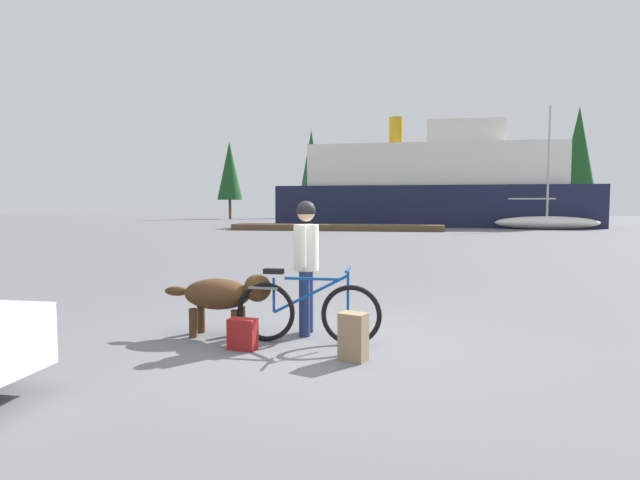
{
  "coord_description": "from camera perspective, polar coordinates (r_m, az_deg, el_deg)",
  "views": [
    {
      "loc": [
        0.94,
        -5.75,
        1.65
      ],
      "look_at": [
        -0.23,
        0.95,
        1.19
      ],
      "focal_mm": 28.41,
      "sensor_mm": 36.0,
      "label": 1
    }
  ],
  "objects": [
    {
      "name": "pine_tree_far_left",
      "position": [
        62.51,
        -10.15,
        7.69
      ],
      "size": [
        3.0,
        3.0,
        9.33
      ],
      "color": "#4C331E",
      "rests_on": "ground_plane"
    },
    {
      "name": "dog",
      "position": [
        6.51,
        -10.77,
        -6.07
      ],
      "size": [
        1.41,
        0.46,
        0.8
      ],
      "color": "#472D19",
      "rests_on": "ground_plane"
    },
    {
      "name": "dock_pier",
      "position": [
        33.39,
        1.85,
        1.44
      ],
      "size": [
        13.82,
        2.11,
        0.4
      ],
      "primitive_type": "cube",
      "color": "brown",
      "rests_on": "ground_plane"
    },
    {
      "name": "handbag_pannier",
      "position": [
        5.96,
        -8.7,
        -10.43
      ],
      "size": [
        0.34,
        0.22,
        0.36
      ],
      "primitive_type": "cube",
      "rotation": [
        0.0,
        0.0,
        -0.14
      ],
      "color": "maroon",
      "rests_on": "ground_plane"
    },
    {
      "name": "sailboat_moored",
      "position": [
        38.11,
        24.18,
        1.87
      ],
      "size": [
        6.89,
        1.93,
        8.4
      ],
      "color": "silver",
      "rests_on": "ground_plane"
    },
    {
      "name": "backpack",
      "position": [
        5.49,
        3.77,
        -10.81
      ],
      "size": [
        0.33,
        0.28,
        0.51
      ],
      "primitive_type": "cube",
      "rotation": [
        0.0,
        0.0,
        -0.34
      ],
      "color": "#8C7251",
      "rests_on": "ground_plane"
    },
    {
      "name": "person_cyclist",
      "position": [
        6.43,
        -1.57,
        -1.63
      ],
      "size": [
        0.32,
        0.53,
        1.71
      ],
      "color": "navy",
      "rests_on": "ground_plane"
    },
    {
      "name": "ground_plane",
      "position": [
        6.05,
        0.59,
        -11.91
      ],
      "size": [
        160.0,
        160.0,
        0.0
      ],
      "primitive_type": "plane",
      "color": "slate"
    },
    {
      "name": "pine_tree_far_right",
      "position": [
        61.92,
        27.11,
        9.15
      ],
      "size": [
        3.4,
        3.4,
        12.22
      ],
      "color": "#4C331E",
      "rests_on": "ground_plane"
    },
    {
      "name": "bicycle",
      "position": [
        6.1,
        -1.5,
        -8.01
      ],
      "size": [
        1.76,
        0.44,
        0.91
      ],
      "color": "black",
      "rests_on": "ground_plane"
    },
    {
      "name": "ferry_boat",
      "position": [
        41.96,
        12.55,
        5.79
      ],
      "size": [
        23.89,
        7.76,
        8.74
      ],
      "color": "#191E38",
      "rests_on": "ground_plane"
    },
    {
      "name": "pine_tree_center",
      "position": [
        58.46,
        9.15,
        7.95
      ],
      "size": [
        3.32,
        3.32,
        9.29
      ],
      "color": "#4C331E",
      "rests_on": "ground_plane"
    },
    {
      "name": "pine_tree_mid_back",
      "position": [
        65.84,
        -0.98,
        8.65
      ],
      "size": [
        3.0,
        3.0,
        11.27
      ],
      "color": "#4C331E",
      "rests_on": "ground_plane"
    }
  ]
}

